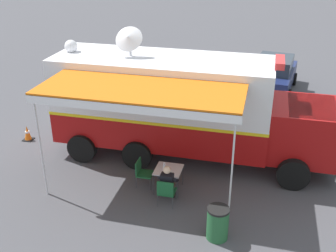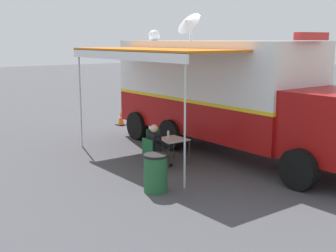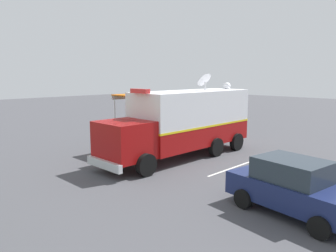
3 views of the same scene
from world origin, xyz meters
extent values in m
plane|color=#47474C|center=(0.00, 0.00, 0.00)|extent=(100.00, 100.00, 0.00)
cube|color=silver|center=(-3.17, 0.21, 0.00)|extent=(0.12, 4.80, 0.01)
cube|color=#9E0F0F|center=(0.00, 0.00, 1.15)|extent=(2.51, 7.20, 1.10)
cube|color=white|center=(0.00, 0.00, 2.55)|extent=(2.51, 7.20, 1.70)
cube|color=yellow|center=(0.00, 0.00, 1.70)|extent=(2.53, 7.22, 0.10)
cube|color=#9E0F0F|center=(0.00, 4.65, 1.45)|extent=(2.30, 2.10, 1.70)
cube|color=#28333D|center=(0.00, 4.85, 1.95)|extent=(2.15, 1.47, 0.70)
cube|color=silver|center=(0.00, 5.78, 0.55)|extent=(2.38, 0.20, 0.36)
cylinder|color=black|center=(-1.25, 4.45, 0.50)|extent=(0.30, 1.00, 1.00)
cylinder|color=black|center=(1.25, 4.45, 0.50)|extent=(0.30, 1.00, 1.00)
cylinder|color=black|center=(-1.25, -0.54, 0.50)|extent=(0.30, 1.00, 1.00)
cylinder|color=black|center=(1.25, -0.54, 0.50)|extent=(0.30, 1.00, 1.00)
cylinder|color=black|center=(-1.25, -2.52, 0.50)|extent=(0.30, 1.00, 1.00)
cylinder|color=black|center=(1.25, -2.52, 0.50)|extent=(0.30, 1.00, 1.00)
cube|color=white|center=(0.00, 0.00, 3.45)|extent=(2.51, 7.20, 0.10)
cube|color=red|center=(0.00, 3.70, 3.62)|extent=(1.10, 0.28, 0.20)
cylinder|color=silver|center=(0.00, -1.08, 3.73)|extent=(0.10, 0.10, 0.45)
cone|color=silver|center=(0.15, -1.08, 4.13)|extent=(0.72, 0.90, 0.81)
sphere|color=white|center=(0.00, -3.20, 3.68)|extent=(0.44, 0.44, 0.44)
cube|color=orange|center=(2.35, 0.00, 3.25)|extent=(2.20, 5.76, 0.06)
cube|color=white|center=(3.41, 0.00, 3.11)|extent=(0.08, 5.76, 0.24)
cylinder|color=silver|center=(3.35, 2.73, 1.63)|extent=(0.05, 0.05, 3.25)
cylinder|color=silver|center=(3.35, -2.73, 1.63)|extent=(0.05, 0.05, 3.25)
cube|color=silver|center=(2.25, 0.77, 0.71)|extent=(0.80, 0.80, 0.03)
cylinder|color=#333338|center=(1.88, 1.14, 0.35)|extent=(0.03, 0.03, 0.70)
cylinder|color=#333338|center=(2.62, 1.14, 0.35)|extent=(0.03, 0.03, 0.70)
cylinder|color=#333338|center=(1.88, 0.40, 0.35)|extent=(0.03, 0.03, 0.70)
cylinder|color=#333338|center=(2.62, 0.40, 0.35)|extent=(0.03, 0.03, 0.70)
cylinder|color=silver|center=(2.26, 0.64, 0.83)|extent=(0.07, 0.07, 0.20)
cylinder|color=white|center=(2.26, 0.64, 0.94)|extent=(0.04, 0.04, 0.02)
cube|color=#19562D|center=(2.95, 0.91, 0.42)|extent=(0.48, 0.48, 0.04)
cube|color=#19562D|center=(3.17, 0.91, 0.65)|extent=(0.04, 0.48, 0.44)
cylinder|color=#333338|center=(2.73, 0.69, 0.21)|extent=(0.02, 0.02, 0.42)
cylinder|color=#333338|center=(2.73, 1.13, 0.21)|extent=(0.02, 0.02, 0.42)
cylinder|color=#333338|center=(3.17, 0.69, 0.21)|extent=(0.02, 0.02, 0.42)
cylinder|color=#333338|center=(3.17, 1.13, 0.21)|extent=(0.02, 0.02, 0.42)
cube|color=#19562D|center=(2.20, 0.02, 0.42)|extent=(0.48, 0.48, 0.04)
cube|color=#19562D|center=(2.20, -0.20, 0.65)|extent=(0.48, 0.04, 0.44)
cylinder|color=#333338|center=(1.98, 0.24, 0.21)|extent=(0.02, 0.02, 0.42)
cylinder|color=#333338|center=(2.42, 0.24, 0.21)|extent=(0.02, 0.02, 0.42)
cylinder|color=#333338|center=(1.98, -0.20, 0.21)|extent=(0.02, 0.02, 0.42)
cylinder|color=#333338|center=(2.42, -0.20, 0.21)|extent=(0.02, 0.02, 0.42)
cube|color=black|center=(2.95, 0.91, 0.72)|extent=(0.24, 0.36, 0.56)
sphere|color=beige|center=(2.95, 0.91, 1.14)|extent=(0.22, 0.22, 0.22)
cylinder|color=black|center=(2.83, 0.68, 0.76)|extent=(0.43, 0.09, 0.34)
cylinder|color=black|center=(2.83, 1.14, 0.76)|extent=(0.43, 0.09, 0.34)
cylinder|color=#383323|center=(2.77, 0.81, 0.44)|extent=(0.38, 0.13, 0.13)
cylinder|color=#383323|center=(2.59, 0.81, 0.21)|extent=(0.11, 0.11, 0.42)
cube|color=black|center=(2.53, 0.81, 0.04)|extent=(0.24, 0.10, 0.07)
cylinder|color=#383323|center=(2.77, 1.01, 0.44)|extent=(0.38, 0.13, 0.13)
cylinder|color=#383323|center=(2.59, 1.01, 0.21)|extent=(0.11, 0.11, 0.42)
cube|color=black|center=(2.53, 1.01, 0.04)|extent=(0.24, 0.10, 0.07)
cylinder|color=#235B33|center=(4.06, 2.52, 0.42)|extent=(0.56, 0.56, 0.85)
cylinder|color=black|center=(4.06, 2.52, 0.88)|extent=(0.57, 0.57, 0.06)
cube|color=black|center=(0.29, -5.24, 0.01)|extent=(0.36, 0.36, 0.03)
cone|color=orange|center=(0.29, -5.24, 0.31)|extent=(0.26, 0.26, 0.55)
cylinder|color=white|center=(0.29, -5.24, 0.33)|extent=(0.17, 0.17, 0.06)
cube|color=navy|center=(-7.49, 3.73, 0.70)|extent=(4.40, 2.34, 0.76)
cube|color=#28333D|center=(-7.34, 3.71, 1.42)|extent=(2.29, 1.87, 0.68)
cylinder|color=black|center=(-8.66, 4.80, 0.32)|extent=(0.66, 0.30, 0.64)
cylinder|color=black|center=(-6.32, 2.67, 0.32)|extent=(0.66, 0.30, 0.64)
cylinder|color=black|center=(-6.08, 4.45, 0.32)|extent=(0.66, 0.30, 0.64)
camera|label=1|loc=(12.40, 3.29, 7.12)|focal=43.37mm
camera|label=2|loc=(9.95, 10.75, 3.53)|focal=47.99mm
camera|label=3|loc=(-11.59, 13.47, 4.36)|focal=34.96mm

